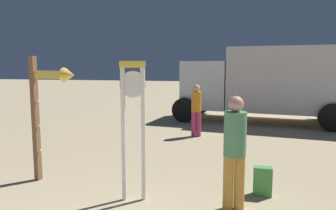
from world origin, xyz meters
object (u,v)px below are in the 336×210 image
(standing_clock, at_px, (133,117))
(backpack, at_px, (263,181))
(box_truck_near, at_px, (279,81))
(person_distant, at_px, (196,108))
(arrow_sign, at_px, (48,100))
(person_near_clock, at_px, (235,147))

(standing_clock, distance_m, backpack, 2.34)
(box_truck_near, bearing_deg, backpack, -97.51)
(standing_clock, distance_m, person_distant, 4.73)
(person_distant, xyz_separation_m, box_truck_near, (2.60, 3.07, 0.66))
(arrow_sign, xyz_separation_m, person_distant, (2.02, 4.34, -0.65))
(person_distant, bearing_deg, arrow_sign, -114.94)
(person_distant, distance_m, box_truck_near, 4.08)
(standing_clock, xyz_separation_m, person_distant, (0.32, 4.70, -0.46))
(arrow_sign, bearing_deg, standing_clock, -12.05)
(standing_clock, bearing_deg, box_truck_near, 69.41)
(backpack, xyz_separation_m, box_truck_near, (0.94, 7.14, 1.29))
(backpack, bearing_deg, person_distant, 112.22)
(arrow_sign, bearing_deg, person_distant, 65.06)
(standing_clock, xyz_separation_m, arrow_sign, (-1.70, 0.36, 0.19))
(standing_clock, distance_m, person_near_clock, 1.58)
(standing_clock, relative_size, backpack, 4.58)
(standing_clock, distance_m, arrow_sign, 1.75)
(standing_clock, relative_size, person_distant, 1.41)
(box_truck_near, bearing_deg, person_near_clock, -100.13)
(arrow_sign, distance_m, person_near_clock, 3.30)
(standing_clock, distance_m, box_truck_near, 8.31)
(backpack, bearing_deg, arrow_sign, -175.81)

